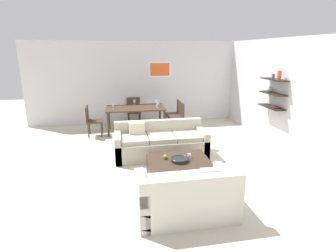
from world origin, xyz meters
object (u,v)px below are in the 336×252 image
dining_chair_right_far (175,112)px  dining_table (135,110)px  sofa_beige (160,144)px  dining_chair_head (134,109)px  dining_chair_right_near (178,115)px  dining_chair_left_near (92,119)px  wine_glass_right_far (156,102)px  apple_on_coffee_table (165,157)px  candle_jar (189,156)px  wine_glass_right_near (157,103)px  loveseat_white (186,196)px  wine_glass_left_near (113,106)px  decorative_bowl (180,159)px  coffee_table (179,169)px  wine_glass_head (134,101)px

dining_chair_right_far → dining_table: bearing=-170.2°
sofa_beige → dining_table: (-0.42, 2.08, 0.39)m
dining_chair_head → dining_chair_right_far: size_ratio=1.00×
dining_chair_right_near → dining_chair_head: size_ratio=1.00×
dining_table → dining_chair_left_near: bearing=-170.2°
sofa_beige → dining_chair_head: bearing=98.1°
wine_glass_right_far → apple_on_coffee_table: bearing=-95.4°
dining_chair_left_near → candle_jar: bearing=-55.5°
wine_glass_right_far → wine_glass_right_near: bearing=-90.0°
loveseat_white → wine_glass_left_near: bearing=103.9°
sofa_beige → dining_table: size_ratio=1.21×
dining_chair_left_near → wine_glass_left_near: bearing=9.1°
decorative_bowl → dining_table: size_ratio=0.20×
loveseat_white → candle_jar: size_ratio=17.14×
dining_table → wine_glass_right_far: wine_glass_right_far is taller
dining_chair_left_near → dining_chair_right_near: size_ratio=1.00×
coffee_table → wine_glass_right_near: 3.26m
dining_chair_left_near → dining_chair_right_near: same height
decorative_bowl → wine_glass_right_far: bearing=88.9°
decorative_bowl → dining_chair_left_near: dining_chair_left_near is taller
candle_jar → wine_glass_right_near: wine_glass_right_near is taller
dining_chair_left_near → wine_glass_right_far: (1.93, 0.34, 0.38)m
candle_jar → wine_glass_head: bearing=102.4°
apple_on_coffee_table → wine_glass_right_near: 3.14m
decorative_bowl → candle_jar: bearing=30.5°
loveseat_white → dining_chair_right_far: dining_chair_right_far is taller
decorative_bowl → dining_chair_head: bearing=97.8°
candle_jar → dining_table: size_ratio=0.05×
dining_chair_left_near → dining_chair_head: bearing=41.2°
loveseat_white → wine_glass_right_near: bearing=87.1°
wine_glass_left_near → wine_glass_right_far: bearing=10.5°
wine_glass_right_far → wine_glass_head: bearing=154.7°
loveseat_white → wine_glass_head: wine_glass_head is taller
dining_table → wine_glass_head: size_ratio=11.29×
decorative_bowl → dining_table: (-0.59, 3.38, 0.27)m
dining_chair_right_far → wine_glass_right_near: bearing=-151.2°
loveseat_white → apple_on_coffee_table: size_ratio=17.10×
dining_chair_left_near → wine_glass_right_near: bearing=2.9°
dining_chair_right_near → dining_chair_head: same height
loveseat_white → wine_glass_left_near: size_ratio=9.64×
dining_chair_head → wine_glass_right_near: bearing=-57.3°
wine_glass_right_far → wine_glass_head: 0.72m
dining_chair_right_near → wine_glass_left_near: wine_glass_left_near is taller
apple_on_coffee_table → dining_chair_right_far: size_ratio=0.10×
wine_glass_right_far → dining_chair_left_near: bearing=-170.0°
candle_jar → wine_glass_left_near: (-1.46, 3.13, 0.43)m
dining_chair_right_near → wine_glass_head: bearing=153.0°
wine_glass_right_far → loveseat_white: bearing=-92.8°
loveseat_white → wine_glass_right_far: 4.66m
sofa_beige → dining_chair_right_near: (0.85, 1.86, 0.21)m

